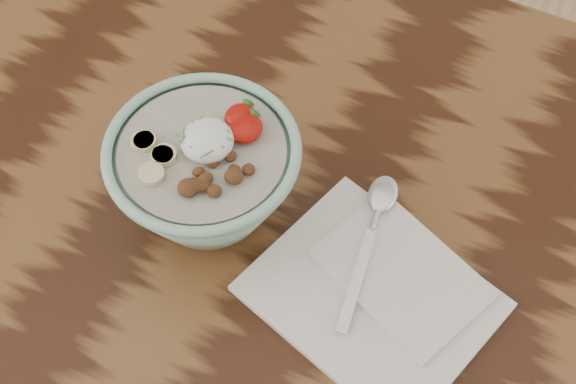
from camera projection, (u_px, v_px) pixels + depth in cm
name	position (u px, v px, depth cm)	size (l,w,h in cm)	color
table	(174.00, 207.00, 102.75)	(160.00, 90.00, 75.00)	black
breakfast_bowl	(206.00, 174.00, 85.89)	(20.72, 20.72, 13.77)	#93C6AC
napkin	(378.00, 292.00, 85.32)	(28.26, 25.11, 1.47)	white
spoon	(377.00, 214.00, 89.05)	(5.43, 20.19, 1.05)	silver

